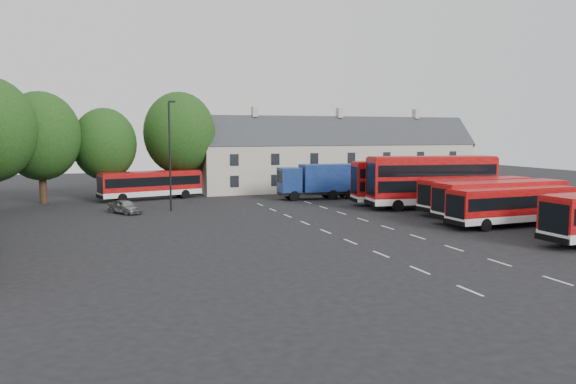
{
  "coord_description": "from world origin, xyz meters",
  "views": [
    {
      "loc": [
        -15.78,
        -34.12,
        6.96
      ],
      "look_at": [
        -0.51,
        8.49,
        2.2
      ],
      "focal_mm": 35.0,
      "sensor_mm": 36.0,
      "label": 1
    }
  ],
  "objects_px": {
    "bus_dd_south": "(432,179)",
    "lamppost": "(170,153)",
    "box_truck": "(319,180)",
    "silver_car": "(125,207)"
  },
  "relations": [
    {
      "from": "bus_dd_south",
      "to": "lamppost",
      "type": "bearing_deg",
      "value": 172.52
    },
    {
      "from": "bus_dd_south",
      "to": "box_truck",
      "type": "height_order",
      "value": "bus_dd_south"
    },
    {
      "from": "bus_dd_south",
      "to": "box_truck",
      "type": "distance_m",
      "value": 12.66
    },
    {
      "from": "box_truck",
      "to": "lamppost",
      "type": "distance_m",
      "value": 16.93
    },
    {
      "from": "bus_dd_south",
      "to": "box_truck",
      "type": "xyz_separation_m",
      "value": [
        -6.71,
        10.71,
        -0.7
      ]
    },
    {
      "from": "bus_dd_south",
      "to": "silver_car",
      "type": "distance_m",
      "value": 27.66
    },
    {
      "from": "bus_dd_south",
      "to": "silver_car",
      "type": "relative_size",
      "value": 3.36
    },
    {
      "from": "bus_dd_south",
      "to": "lamppost",
      "type": "relative_size",
      "value": 1.23
    },
    {
      "from": "bus_dd_south",
      "to": "lamppost",
      "type": "xyz_separation_m",
      "value": [
        -22.82,
        6.6,
        2.47
      ]
    },
    {
      "from": "bus_dd_south",
      "to": "silver_car",
      "type": "bearing_deg",
      "value": 175.38
    }
  ]
}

